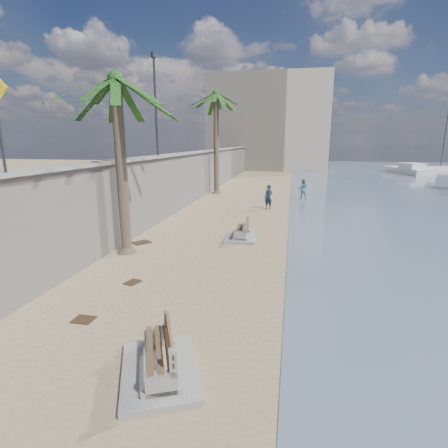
{
  "coord_description": "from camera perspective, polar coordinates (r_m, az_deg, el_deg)",
  "views": [
    {
      "loc": [
        2.05,
        -6.09,
        4.38
      ],
      "look_at": [
        -0.5,
        7.0,
        1.2
      ],
      "focal_mm": 28.0,
      "sensor_mm": 36.0,
      "label": 1
    }
  ],
  "objects": [
    {
      "name": "debris_b",
      "position": [
        9.74,
        -21.93,
        -14.26
      ],
      "size": [
        0.51,
        0.41,
        0.03
      ],
      "primitive_type": "cube",
      "rotation": [
        0.0,
        0.0,
        3.14
      ],
      "color": "#382616",
      "rests_on": "ground_plane"
    },
    {
      "name": "ground_plane",
      "position": [
        7.77,
        -6.69,
        -20.98
      ],
      "size": [
        140.0,
        140.0,
        0.0
      ],
      "primitive_type": "plane",
      "color": "#9B825F"
    },
    {
      "name": "sailboat_west",
      "position": [
        62.95,
        31.83,
        7.71
      ],
      "size": [
        7.87,
        4.82,
        9.27
      ],
      "color": "silver",
      "rests_on": "bay_water"
    },
    {
      "name": "debris_d",
      "position": [
        11.58,
        -14.7,
        -9.19
      ],
      "size": [
        0.53,
        0.59,
        0.03
      ],
      "primitive_type": "cube",
      "rotation": [
        0.0,
        0.0,
        4.38
      ],
      "color": "#382616",
      "rests_on": "ground_plane"
    },
    {
      "name": "palm_mid",
      "position": [
        14.14,
        -17.27,
        21.36
      ],
      "size": [
        5.0,
        5.0,
        7.45
      ],
      "color": "brown",
      "rests_on": "ground_plane"
    },
    {
      "name": "wall_cap",
      "position": [
        27.09,
        -4.61,
        11.61
      ],
      "size": [
        0.8,
        70.0,
        0.12
      ],
      "primitive_type": "cube",
      "color": "gray",
      "rests_on": "seawall"
    },
    {
      "name": "person_b",
      "position": [
        27.69,
        12.76,
        5.79
      ],
      "size": [
        0.92,
        0.76,
        1.73
      ],
      "primitive_type": "imported",
      "rotation": [
        0.0,
        0.0,
        3.0
      ],
      "color": "teal",
      "rests_on": "ground_plane"
    },
    {
      "name": "palm_back",
      "position": [
        29.88,
        -1.29,
        20.21
      ],
      "size": [
        5.0,
        5.0,
        8.96
      ],
      "color": "brown",
      "rests_on": "ground_plane"
    },
    {
      "name": "debris_c",
      "position": [
        15.85,
        -13.32,
        -2.95
      ],
      "size": [
        0.93,
        0.95,
        0.03
      ],
      "primitive_type": "cube",
      "rotation": [
        0.0,
        0.0,
        4.03
      ],
      "color": "#382616",
      "rests_on": "ground_plane"
    },
    {
      "name": "streetlight",
      "position": [
        19.58,
        -11.15,
        19.82
      ],
      "size": [
        0.28,
        0.28,
        5.12
      ],
      "color": "#2D2D33",
      "rests_on": "wall_cap"
    },
    {
      "name": "bench_near",
      "position": [
        7.24,
        -10.51,
        -20.34
      ],
      "size": [
        2.16,
        2.5,
        0.88
      ],
      "color": "gray",
      "rests_on": "ground_plane"
    },
    {
      "name": "person_a",
      "position": [
        23.05,
        7.28,
        4.67
      ],
      "size": [
        0.8,
        0.71,
        1.84
      ],
      "primitive_type": "imported",
      "rotation": [
        0.0,
        0.0,
        -0.5
      ],
      "color": "#15223A",
      "rests_on": "ground_plane"
    },
    {
      "name": "end_building",
      "position": [
        58.29,
        7.3,
        15.88
      ],
      "size": [
        18.0,
        12.0,
        14.0
      ],
      "primitive_type": "cube",
      "color": "#B7AA93",
      "rests_on": "ground_plane"
    },
    {
      "name": "seawall",
      "position": [
        27.2,
        -4.54,
        7.82
      ],
      "size": [
        0.45,
        70.0,
        3.5
      ],
      "primitive_type": "cube",
      "color": "gray",
      "rests_on": "ground_plane"
    },
    {
      "name": "bench_far",
      "position": [
        16.05,
        2.91,
        -1.1
      ],
      "size": [
        1.41,
        2.02,
        0.83
      ],
      "color": "gray",
      "rests_on": "ground_plane"
    },
    {
      "name": "yacht_far",
      "position": [
        54.54,
        27.72,
        7.65
      ],
      "size": [
        4.36,
        9.11,
        1.5
      ],
      "primitive_type": null,
      "rotation": [
        0.0,
        0.0,
        1.8
      ],
      "color": "silver",
      "rests_on": "bay_water"
    }
  ]
}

